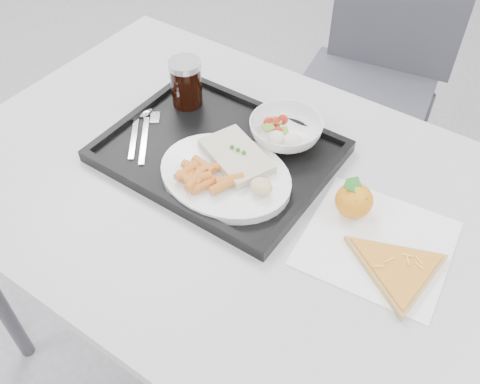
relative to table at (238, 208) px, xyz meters
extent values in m
cube|color=silver|center=(0.00, 0.00, 0.05)|extent=(1.20, 0.80, 0.03)
cylinder|color=#47474C|center=(-0.54, 0.34, -0.32)|extent=(0.04, 0.04, 0.72)
cube|color=#3C3C43|center=(-0.06, 0.79, -0.23)|extent=(0.48, 0.48, 0.04)
cube|color=#3C3C43|center=(-0.06, 0.98, 0.02)|extent=(0.42, 0.10, 0.46)
cylinder|color=#47474C|center=(-0.24, 0.61, -0.47)|extent=(0.03, 0.03, 0.43)
cylinder|color=#47474C|center=(0.12, 0.61, -0.47)|extent=(0.03, 0.03, 0.43)
cylinder|color=#47474C|center=(-0.24, 0.97, -0.47)|extent=(0.03, 0.03, 0.43)
cylinder|color=#47474C|center=(0.12, 0.97, -0.47)|extent=(0.03, 0.03, 0.43)
cube|color=black|center=(-0.08, 0.05, 0.07)|extent=(0.45, 0.35, 0.01)
cube|color=black|center=(-0.08, 0.21, 0.09)|extent=(0.45, 0.02, 0.01)
cube|color=black|center=(-0.08, -0.12, 0.09)|extent=(0.45, 0.02, 0.01)
cube|color=black|center=(0.13, 0.05, 0.09)|extent=(0.02, 0.32, 0.01)
cube|color=black|center=(-0.30, 0.05, 0.09)|extent=(0.02, 0.32, 0.01)
cylinder|color=white|center=(-0.02, -0.01, 0.09)|extent=(0.27, 0.27, 0.02)
cube|color=beige|center=(-0.03, 0.03, 0.11)|extent=(0.17, 0.14, 0.02)
sphere|color=#236B1C|center=(-0.04, 0.04, 0.12)|extent=(0.01, 0.01, 0.01)
sphere|color=#236B1C|center=(-0.03, 0.04, 0.12)|extent=(0.01, 0.01, 0.01)
sphere|color=#236B1C|center=(-0.01, 0.04, 0.12)|extent=(0.01, 0.01, 0.01)
ellipsoid|color=tan|center=(0.06, -0.02, 0.12)|extent=(0.05, 0.04, 0.03)
imported|color=white|center=(0.01, 0.16, 0.11)|extent=(0.15, 0.15, 0.05)
cylinder|color=black|center=(-0.23, 0.14, 0.13)|extent=(0.07, 0.07, 0.10)
cylinder|color=#A5A8AD|center=(-0.23, 0.14, 0.18)|extent=(0.07, 0.07, 0.01)
cube|color=silver|center=(-0.26, -0.02, 0.08)|extent=(0.10, 0.13, 0.00)
ellipsoid|color=silver|center=(-0.29, 0.05, 0.09)|extent=(0.04, 0.05, 0.01)
cube|color=silver|center=(-0.23, -0.02, 0.08)|extent=(0.10, 0.13, 0.00)
cube|color=silver|center=(-0.26, 0.05, 0.08)|extent=(0.04, 0.04, 0.00)
cube|color=white|center=(0.29, 0.02, 0.07)|extent=(0.27, 0.27, 0.00)
ellipsoid|color=#FF6809|center=(0.22, 0.06, 0.10)|extent=(0.09, 0.09, 0.06)
cube|color=#236B1C|center=(0.22, 0.06, 0.13)|extent=(0.05, 0.05, 0.02)
cube|color=#236B1C|center=(0.22, 0.06, 0.13)|extent=(0.05, 0.03, 0.02)
cylinder|color=tan|center=(0.34, -0.02, 0.08)|extent=(0.23, 0.23, 0.01)
cylinder|color=#A72C13|center=(0.34, -0.02, 0.08)|extent=(0.21, 0.21, 0.00)
cube|color=#EABC47|center=(0.35, 0.00, 0.09)|extent=(0.01, 0.02, 0.00)
cube|color=#EABC47|center=(0.31, -0.04, 0.09)|extent=(0.02, 0.01, 0.00)
cube|color=#EABC47|center=(0.32, -0.02, 0.09)|extent=(0.01, 0.02, 0.00)
cube|color=#EABC47|center=(0.37, 0.00, 0.09)|extent=(0.02, 0.01, 0.00)
cube|color=#EABC47|center=(0.36, 0.01, 0.09)|extent=(0.02, 0.01, 0.00)
cube|color=#EABC47|center=(0.34, 0.01, 0.09)|extent=(0.02, 0.01, 0.00)
cylinder|color=#CA6B24|center=(0.00, -0.03, 0.11)|extent=(0.05, 0.05, 0.02)
cylinder|color=#CA6B24|center=(-0.04, -0.07, 0.12)|extent=(0.05, 0.05, 0.02)
cylinder|color=#CA6B24|center=(-0.08, -0.06, 0.11)|extent=(0.03, 0.05, 0.02)
cylinder|color=#CA6B24|center=(-0.07, -0.04, 0.11)|extent=(0.05, 0.02, 0.02)
cylinder|color=#CA6B24|center=(-0.07, -0.06, 0.11)|extent=(0.04, 0.05, 0.02)
cylinder|color=#CA6B24|center=(-0.05, -0.03, 0.11)|extent=(0.05, 0.05, 0.02)
cylinder|color=#CA6B24|center=(-0.06, -0.03, 0.11)|extent=(0.05, 0.02, 0.02)
cylinder|color=#CA6B24|center=(0.00, -0.05, 0.11)|extent=(0.03, 0.06, 0.02)
cylinder|color=#CA6B24|center=(-0.03, -0.07, 0.11)|extent=(0.03, 0.06, 0.02)
cylinder|color=#CA6B24|center=(-0.05, -0.07, 0.12)|extent=(0.03, 0.05, 0.02)
cylinder|color=#CA6B24|center=(-0.06, -0.07, 0.11)|extent=(0.05, 0.02, 0.02)
sphere|color=#A41B0F|center=(0.00, 0.17, 0.12)|extent=(0.02, 0.02, 0.02)
sphere|color=#A41B0F|center=(0.01, 0.13, 0.12)|extent=(0.02, 0.02, 0.02)
sphere|color=#A41B0F|center=(-0.01, 0.15, 0.12)|extent=(0.02, 0.02, 0.02)
sphere|color=#A41B0F|center=(-0.02, 0.14, 0.12)|extent=(0.02, 0.02, 0.02)
ellipsoid|color=silver|center=(0.01, 0.12, 0.12)|extent=(0.03, 0.03, 0.03)
ellipsoid|color=silver|center=(0.04, 0.13, 0.12)|extent=(0.03, 0.03, 0.03)
ellipsoid|color=silver|center=(0.05, 0.13, 0.12)|extent=(0.03, 0.03, 0.03)
cube|color=#5A8829|center=(-0.01, 0.13, 0.12)|extent=(0.03, 0.03, 0.00)
cube|color=#5A8829|center=(-0.01, 0.16, 0.12)|extent=(0.03, 0.03, 0.00)
cube|color=#5A8829|center=(0.02, 0.13, 0.12)|extent=(0.03, 0.03, 0.00)
camera|label=1|loc=(0.42, -0.60, 0.82)|focal=40.00mm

